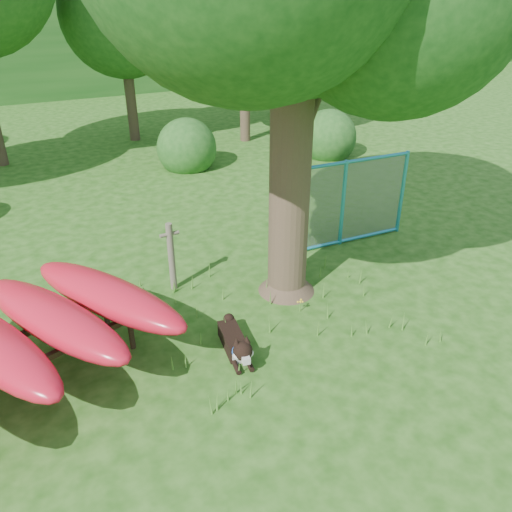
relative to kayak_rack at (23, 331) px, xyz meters
name	(u,v)px	position (x,y,z in m)	size (l,w,h in m)	color
ground	(282,351)	(3.34, -1.07, -0.82)	(80.00, 80.00, 0.00)	#1B490E
wooden_post	(171,255)	(2.53, 1.40, -0.14)	(0.35, 0.12, 1.28)	brown
kayak_rack	(23,331)	(0.00, 0.00, 0.00)	(4.29, 3.85, 1.07)	black
husky_dog	(236,344)	(2.70, -0.83, -0.63)	(0.45, 1.20, 0.54)	black
fence_section	(343,204)	(6.27, 1.45, 0.10)	(3.14, 0.25, 3.06)	teal
wildflower_clump	(300,302)	(4.14, -0.32, -0.64)	(0.10, 0.09, 0.23)	#4D872C
bg_tree_c	(121,15)	(4.84, 11.93, 3.29)	(4.00, 4.00, 6.12)	#3D2E21
shrub_right	(327,156)	(9.84, 6.93, -0.82)	(1.80, 1.80, 1.80)	#1D511A
shrub_mid	(188,167)	(5.34, 7.93, -0.82)	(1.80, 1.80, 1.80)	#1D511A
wooded_hillside	(27,28)	(3.34, 26.93, 2.18)	(80.00, 12.00, 6.00)	#1D511A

